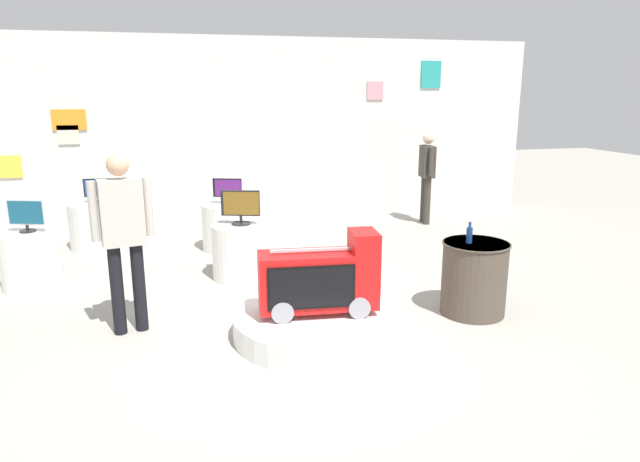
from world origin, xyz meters
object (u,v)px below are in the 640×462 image
novelty_firetruck_tv (321,281)px  display_pedestal_left_rear (102,225)px  tv_on_far_right (228,190)px  side_table_round (474,277)px  display_pedestal_center_rear (242,251)px  display_pedestal_right_rear (32,260)px  tv_on_center_rear (241,206)px  main_display_pedestal (318,324)px  shopper_browsing_rear (123,231)px  shopper_browsing_near_truck (427,171)px  tv_on_right_rear (26,214)px  display_pedestal_far_right (229,226)px  tv_on_left_rear (98,190)px  bottle_on_side_table (469,235)px

novelty_firetruck_tv → display_pedestal_left_rear: novelty_firetruck_tv is taller
tv_on_far_right → side_table_round: 3.85m
display_pedestal_center_rear → side_table_round: bearing=-38.3°
display_pedestal_right_rear → tv_on_far_right: 2.70m
novelty_firetruck_tv → tv_on_center_rear: tv_on_center_rear is taller
main_display_pedestal → shopper_browsing_rear: size_ratio=0.94×
tv_on_center_rear → shopper_browsing_near_truck: 4.10m
display_pedestal_right_rear → shopper_browsing_near_truck: size_ratio=0.43×
novelty_firetruck_tv → display_pedestal_right_rear: 3.65m
tv_on_right_rear → shopper_browsing_near_truck: bearing=18.9°
display_pedestal_far_right → shopper_browsing_near_truck: bearing=14.2°
display_pedestal_center_rear → display_pedestal_far_right: bearing=92.0°
display_pedestal_center_rear → display_pedestal_right_rear: size_ratio=1.08×
main_display_pedestal → tv_on_left_rear: size_ratio=4.07×
tv_on_center_rear → display_pedestal_far_right: (-0.05, 1.35, -0.57)m
tv_on_center_rear → shopper_browsing_near_truck: size_ratio=0.29×
display_pedestal_center_rear → display_pedestal_far_right: 1.35m
tv_on_center_rear → display_pedestal_right_rear: tv_on_center_rear is taller
display_pedestal_right_rear → shopper_browsing_near_truck: shopper_browsing_near_truck is taller
display_pedestal_left_rear → display_pedestal_far_right: same height
shopper_browsing_near_truck → display_pedestal_far_right: bearing=-165.8°
tv_on_left_rear → shopper_browsing_rear: 3.33m
tv_on_right_rear → shopper_browsing_near_truck: 6.22m
novelty_firetruck_tv → display_pedestal_far_right: (-0.58, 3.25, -0.21)m
display_pedestal_left_rear → tv_on_right_rear: size_ratio=2.08×
novelty_firetruck_tv → display_pedestal_far_right: novelty_firetruck_tv is taller
tv_on_right_rear → shopper_browsing_rear: (1.21, -1.59, 0.12)m
display_pedestal_center_rear → display_pedestal_left_rear: bearing=134.6°
main_display_pedestal → novelty_firetruck_tv: size_ratio=1.42×
tv_on_left_rear → tv_on_far_right: bearing=-16.8°
tv_on_center_rear → tv_on_far_right: bearing=92.0°
shopper_browsing_rear → tv_on_center_rear: bearing=48.2°
display_pedestal_right_rear → shopper_browsing_near_truck: (5.88, 2.02, 0.58)m
novelty_firetruck_tv → display_pedestal_left_rear: 4.50m
tv_on_left_rear → tv_on_center_rear: tv_on_center_rear is taller
novelty_firetruck_tv → display_pedestal_left_rear: (-2.40, 3.80, -0.21)m
display_pedestal_center_rear → tv_on_far_right: bearing=91.9°
tv_on_left_rear → bottle_on_side_table: bearing=-42.3°
tv_on_far_right → display_pedestal_center_rear: bearing=-88.1°
display_pedestal_right_rear → side_table_round: 5.04m
novelty_firetruck_tv → shopper_browsing_rear: bearing=163.2°
bottle_on_side_table → shopper_browsing_near_truck: size_ratio=0.14×
display_pedestal_center_rear → shopper_browsing_near_truck: bearing=32.9°
novelty_firetruck_tv → tv_on_center_rear: bearing=105.5°
main_display_pedestal → tv_on_far_right: size_ratio=3.97×
side_table_round → shopper_browsing_near_truck: bearing=72.6°
tv_on_center_rear → tv_on_far_right: tv_on_center_rear is taller
display_pedestal_far_right → tv_on_far_right: 0.54m
display_pedestal_left_rear → tv_on_right_rear: (-0.57, -1.68, 0.55)m
novelty_firetruck_tv → shopper_browsing_near_truck: 5.07m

